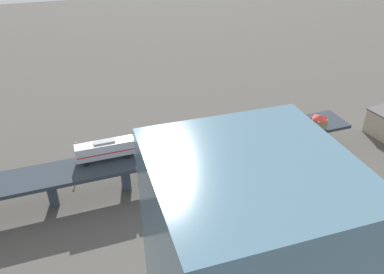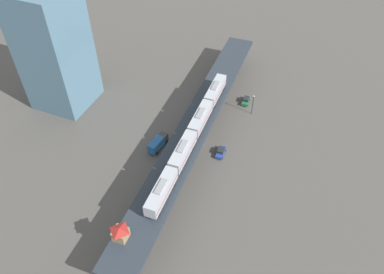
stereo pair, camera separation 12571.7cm
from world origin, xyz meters
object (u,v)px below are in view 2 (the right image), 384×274
object	(u,v)px
street_car_green	(246,100)
street_car_blue	(221,152)
signal_hut	(120,233)
delivery_truck	(158,143)
street_lamp	(253,103)
subway_train	(192,134)
office_tower	(54,50)

from	to	relation	value
street_car_green	street_car_blue	size ratio (longest dim) A/B	0.99
signal_hut	delivery_truck	xyz separation A→B (m)	(7.83, -31.84, -7.66)
street_lamp	street_car_green	bearing A→B (deg)	-55.18
subway_train	street_car_blue	bearing A→B (deg)	-138.97
signal_hut	street_car_blue	size ratio (longest dim) A/B	0.76
delivery_truck	office_tower	size ratio (longest dim) A/B	0.21
signal_hut	street_lamp	distance (m)	57.02
signal_hut	office_tower	distance (m)	59.75
subway_train	delivery_truck	size ratio (longest dim) A/B	6.73
subway_train	signal_hut	size ratio (longest dim) A/B	14.67
subway_train	street_car_blue	distance (m)	12.35
street_car_green	signal_hut	bearing A→B (deg)	81.44
signal_hut	office_tower	size ratio (longest dim) A/B	0.09
street_car_blue	delivery_truck	xyz separation A→B (m)	(16.79, 4.16, 0.82)
street_car_green	delivery_truck	distance (m)	32.73
subway_train	office_tower	bearing A→B (deg)	-11.77
street_car_blue	street_lamp	xyz separation A→B (m)	(-3.12, -19.48, 3.17)
street_lamp	office_tower	bearing A→B (deg)	15.39
street_car_blue	delivery_truck	size ratio (longest dim) A/B	0.61
signal_hut	office_tower	world-z (taller)	office_tower
street_lamp	office_tower	world-z (taller)	office_tower
street_car_green	street_lamp	bearing A→B (deg)	124.82
street_car_green	subway_train	bearing A→B (deg)	77.96
signal_hut	street_lamp	xyz separation A→B (m)	(-12.08, -55.47, -5.32)
signal_hut	delivery_truck	world-z (taller)	signal_hut
street_car_green	street_car_blue	xyz separation A→B (m)	(0.06, 23.89, 0.00)
delivery_truck	street_car_blue	bearing A→B (deg)	-166.10
subway_train	street_car_green	distance (m)	31.33
signal_hut	office_tower	bearing A→B (deg)	-42.84
delivery_truck	subway_train	bearing A→B (deg)	173.37
office_tower	street_car_green	bearing A→B (deg)	-159.42
office_tower	delivery_truck	bearing A→B (deg)	166.73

